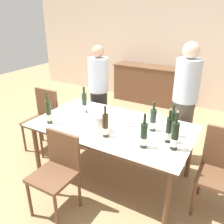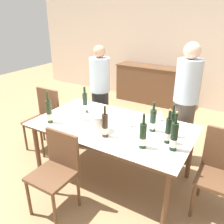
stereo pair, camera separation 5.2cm
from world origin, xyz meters
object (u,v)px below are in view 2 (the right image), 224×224
(wine_glass_3, at_px, (79,120))
(person_guest_left, at_px, (185,106))
(chair_near_front, at_px, (57,167))
(wine_glass_0, at_px, (93,114))
(wine_glass_2, at_px, (130,119))
(wine_bottle_5, at_px, (105,126))
(wine_glass_1, at_px, (83,113))
(chair_right_end, at_px, (221,168))
(wine_glass_4, at_px, (160,114))
(sideboard_cabinet, at_px, (148,84))
(wine_bottle_3, at_px, (153,121))
(dining_table, at_px, (112,129))
(person_host, at_px, (100,93))
(wine_bottle_4, at_px, (143,136))
(wine_bottle_2, at_px, (168,131))
(wine_bottle_1, at_px, (172,125))
(wine_bottle_6, at_px, (85,103))
(ice_bucket, at_px, (100,123))
(wine_bottle_0, at_px, (174,138))
(chair_left_end, at_px, (44,115))
(wine_bottle_7, at_px, (49,112))

(wine_glass_3, relative_size, person_guest_left, 0.09)
(wine_glass_3, xyz_separation_m, chair_near_front, (0.08, -0.52, -0.31))
(wine_glass_0, bearing_deg, wine_glass_2, 12.92)
(wine_bottle_5, relative_size, wine_glass_3, 2.47)
(wine_glass_1, height_order, chair_right_end, chair_right_end)
(chair_right_end, bearing_deg, wine_glass_4, 156.60)
(wine_glass_1, relative_size, wine_glass_2, 1.06)
(wine_bottle_5, xyz_separation_m, wine_glass_0, (-0.35, 0.26, -0.03))
(wine_glass_4, bearing_deg, sideboard_cabinet, 115.71)
(wine_bottle_3, bearing_deg, wine_glass_1, -167.14)
(dining_table, xyz_separation_m, chair_right_end, (1.28, 0.09, -0.15))
(wine_glass_3, distance_m, person_host, 1.20)
(wine_glass_0, xyz_separation_m, wine_glass_3, (-0.02, -0.25, 0.01))
(wine_bottle_4, distance_m, wine_glass_1, 0.94)
(wine_glass_3, bearing_deg, sideboard_cabinet, 97.28)
(wine_bottle_2, xyz_separation_m, person_host, (-1.46, 0.90, -0.09))
(wine_bottle_1, distance_m, wine_glass_2, 0.51)
(dining_table, bearing_deg, wine_glass_2, 24.28)
(wine_bottle_2, bearing_deg, chair_right_end, 14.22)
(wine_bottle_5, bearing_deg, chair_right_end, 17.00)
(wine_bottle_2, xyz_separation_m, wine_bottle_6, (-1.25, 0.21, -0.00))
(sideboard_cabinet, xyz_separation_m, wine_bottle_6, (0.16, -2.66, 0.44))
(ice_bucket, distance_m, wine_bottle_0, 0.87)
(ice_bucket, distance_m, wine_bottle_1, 0.82)
(wine_bottle_6, bearing_deg, chair_right_end, -2.24)
(dining_table, height_order, wine_bottle_4, wine_bottle_4)
(wine_bottle_2, bearing_deg, wine_glass_1, -178.68)
(wine_glass_1, distance_m, chair_left_end, 0.96)
(wine_bottle_3, xyz_separation_m, wine_bottle_6, (-1.01, 0.04, 0.01))
(wine_glass_1, xyz_separation_m, person_guest_left, (1.05, 0.89, 0.02))
(wine_bottle_1, xyz_separation_m, wine_bottle_3, (-0.23, 0.02, -0.01))
(wine_glass_2, xyz_separation_m, chair_left_end, (-1.48, -0.01, -0.28))
(ice_bucket, bearing_deg, wine_glass_4, 51.47)
(sideboard_cabinet, distance_m, chair_right_end, 3.37)
(dining_table, distance_m, person_host, 1.13)
(dining_table, relative_size, wine_bottle_1, 5.14)
(wine_bottle_3, distance_m, wine_glass_0, 0.77)
(ice_bucket, bearing_deg, wine_bottle_1, 21.26)
(wine_bottle_2, relative_size, wine_glass_1, 2.62)
(wine_bottle_1, distance_m, chair_near_front, 1.33)
(chair_near_front, bearing_deg, person_host, 108.01)
(wine_bottle_2, xyz_separation_m, wine_glass_2, (-0.52, 0.14, -0.04))
(wine_glass_0, bearing_deg, person_guest_left, 41.16)
(wine_glass_3, bearing_deg, dining_table, 42.22)
(wine_bottle_0, distance_m, wine_bottle_6, 1.38)
(wine_glass_2, xyz_separation_m, person_host, (-0.94, 0.75, -0.05))
(dining_table, relative_size, wine_bottle_2, 5.04)
(ice_bucket, bearing_deg, chair_right_end, 12.01)
(wine_bottle_0, bearing_deg, wine_glass_2, 157.96)
(wine_bottle_7, relative_size, chair_near_front, 0.46)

